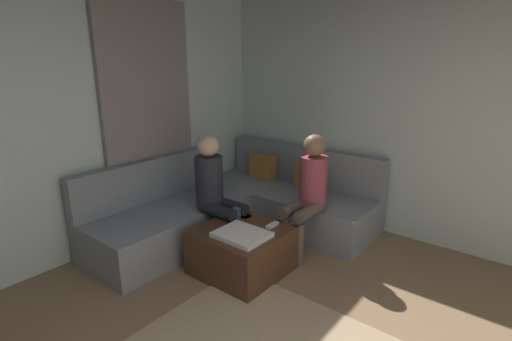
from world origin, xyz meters
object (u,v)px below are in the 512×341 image
at_px(ottoman, 242,250).
at_px(game_remote, 272,225).
at_px(coffee_mug, 237,212).
at_px(sectional_couch, 239,206).
at_px(person_on_couch_side, 216,189).
at_px(person_on_couch_back, 308,190).

xyz_separation_m(ottoman, game_remote, (0.18, 0.22, 0.22)).
bearing_deg(game_remote, ottoman, -129.29).
xyz_separation_m(coffee_mug, game_remote, (0.40, 0.04, -0.04)).
relative_size(sectional_couch, coffee_mug, 26.84).
bearing_deg(person_on_couch_side, game_remote, 95.67).
distance_m(ottoman, coffee_mug, 0.38).
height_order(coffee_mug, person_on_couch_back, person_on_couch_back).
distance_m(coffee_mug, game_remote, 0.40).
height_order(game_remote, person_on_couch_back, person_on_couch_back).
distance_m(sectional_couch, ottoman, 0.90).
height_order(sectional_couch, ottoman, sectional_couch).
distance_m(sectional_couch, person_on_couch_back, 0.95).
height_order(coffee_mug, person_on_couch_side, person_on_couch_side).
distance_m(ottoman, person_on_couch_back, 0.88).
bearing_deg(sectional_couch, person_on_couch_side, -73.62).
bearing_deg(sectional_couch, game_remote, -28.81).
relative_size(coffee_mug, person_on_couch_side, 0.08).
xyz_separation_m(sectional_couch, ottoman, (0.62, -0.66, -0.07)).
bearing_deg(person_on_couch_side, sectional_couch, -163.62).
bearing_deg(game_remote, person_on_couch_back, 81.96).
bearing_deg(ottoman, person_on_couch_back, 70.70).
bearing_deg(coffee_mug, person_on_couch_back, 48.62).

